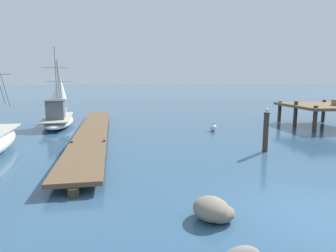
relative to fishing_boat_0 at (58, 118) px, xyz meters
name	(u,v)px	position (x,y,z in m)	size (l,w,h in m)	color
ground_plane	(316,215)	(8.54, -17.59, -0.61)	(400.00, 400.00, 0.00)	#335675
floating_dock	(93,130)	(2.68, -4.73, -0.25)	(2.87, 20.49, 0.53)	brown
fishing_boat_0	(58,118)	(0.00, 0.00, 0.00)	(2.34, 8.12, 6.07)	silver
pier_platform	(321,107)	(19.68, -4.85, 0.89)	(5.40, 6.36, 2.12)	brown
mooring_piling	(266,131)	(11.09, -11.03, 0.41)	(0.30, 0.30, 1.96)	#3D3023
perched_seagull	(267,110)	(11.09, -11.04, 1.50)	(0.22, 0.37, 0.26)	gold
shore_rock_near_right	(213,210)	(5.76, -17.17, -0.36)	(1.21, 1.26, 0.57)	gray
mooring_buoy	(213,128)	(10.79, -5.02, -0.37)	(0.47, 0.47, 0.54)	silver
distant_sailboat	(60,90)	(-2.34, 23.42, 1.42)	(2.77, 4.49, 4.48)	silver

